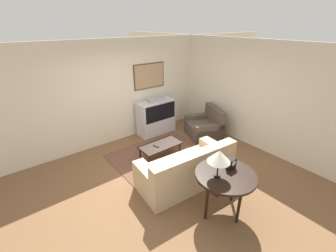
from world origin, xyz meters
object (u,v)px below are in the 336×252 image
(tv, at_px, (156,117))
(couch, at_px, (187,170))
(armchair, at_px, (205,127))
(console_table, at_px, (226,178))
(mantel_clock, at_px, (231,164))
(coffee_table, at_px, (160,146))
(table_lamp, at_px, (219,157))

(tv, distance_m, couch, 2.47)
(armchair, distance_m, console_table, 2.90)
(couch, bearing_deg, mantel_clock, 105.42)
(tv, distance_m, mantel_clock, 3.29)
(tv, bearing_deg, couch, -110.88)
(coffee_table, distance_m, mantel_clock, 2.02)
(table_lamp, xyz_separation_m, mantel_clock, (0.35, -0.00, -0.28))
(couch, height_order, console_table, couch)
(coffee_table, height_order, console_table, console_table)
(armchair, relative_size, mantel_clock, 6.67)
(armchair, bearing_deg, console_table, -17.54)
(couch, distance_m, table_lamp, 1.24)
(couch, xyz_separation_m, mantel_clock, (0.17, -0.89, 0.57))
(tv, xyz_separation_m, coffee_table, (-0.76, -1.24, -0.16))
(couch, height_order, coffee_table, couch)
(tv, xyz_separation_m, couch, (-0.88, -2.30, -0.19))
(couch, relative_size, table_lamp, 4.23)
(tv, height_order, table_lamp, table_lamp)
(tv, height_order, console_table, tv)
(console_table, distance_m, table_lamp, 0.47)
(armchair, distance_m, table_lamp, 3.07)
(armchair, bearing_deg, tv, -114.69)
(console_table, relative_size, mantel_clock, 5.46)
(armchair, height_order, mantel_clock, mantel_clock)
(armchair, bearing_deg, couch, -33.26)
(table_lamp, bearing_deg, armchair, 46.49)
(coffee_table, bearing_deg, console_table, -93.72)
(coffee_table, distance_m, console_table, 2.04)
(tv, bearing_deg, mantel_clock, -102.47)
(armchair, xyz_separation_m, coffee_table, (-1.73, -0.18, 0.07))
(coffee_table, relative_size, mantel_clock, 5.36)
(tv, relative_size, mantel_clock, 6.02)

